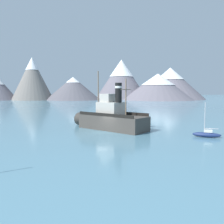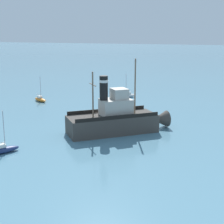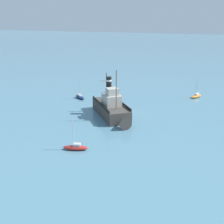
{
  "view_description": "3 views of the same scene",
  "coord_description": "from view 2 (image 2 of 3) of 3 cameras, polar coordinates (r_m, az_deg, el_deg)",
  "views": [
    {
      "loc": [
        -5.32,
        -36.31,
        6.55
      ],
      "look_at": [
        1.95,
        4.75,
        2.75
      ],
      "focal_mm": 38.0,
      "sensor_mm": 36.0,
      "label": 1
    },
    {
      "loc": [
        43.77,
        17.87,
        13.54
      ],
      "look_at": [
        1.86,
        2.65,
        2.9
      ],
      "focal_mm": 55.0,
      "sensor_mm": 36.0,
      "label": 2
    },
    {
      "loc": [
        -18.52,
        52.93,
        19.18
      ],
      "look_at": [
        0.05,
        6.11,
        2.06
      ],
      "focal_mm": 45.0,
      "sensor_mm": 36.0,
      "label": 3
    }
  ],
  "objects": [
    {
      "name": "sailboat_navy",
      "position": [
        40.87,
        -17.73,
        -5.96
      ],
      "size": [
        3.8,
        2.97,
        4.9
      ],
      "color": "navy",
      "rests_on": "ground"
    },
    {
      "name": "old_tugboat",
      "position": [
        46.46,
        0.76,
        -1.18
      ],
      "size": [
        11.91,
        13.15,
        9.9
      ],
      "color": "#423D38",
      "rests_on": "ground"
    },
    {
      "name": "sailboat_orange",
      "position": [
        68.45,
        -11.84,
        2.09
      ],
      "size": [
        2.84,
        3.85,
        4.9
      ],
      "color": "orange",
      "rests_on": "ground"
    },
    {
      "name": "ground_plane",
      "position": [
        49.17,
        -2.16,
        -2.57
      ],
      "size": [
        600.0,
        600.0,
        0.0
      ],
      "primitive_type": "plane",
      "color": "teal"
    },
    {
      "name": "sailboat_white",
      "position": [
        71.28,
        2.57,
        2.8
      ],
      "size": [
        3.4,
        3.53,
        4.9
      ],
      "color": "white",
      "rests_on": "ground"
    }
  ]
}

